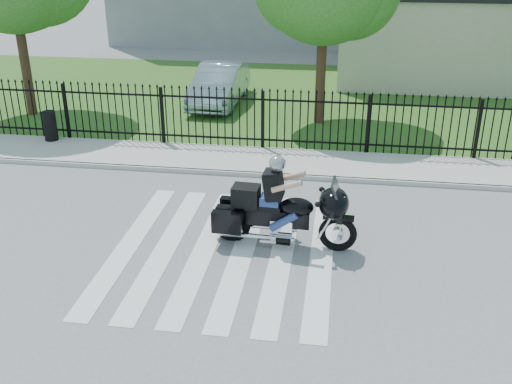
# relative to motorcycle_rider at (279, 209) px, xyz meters

# --- Properties ---
(ground) EXTENTS (120.00, 120.00, 0.00)m
(ground) POSITION_rel_motorcycle_rider_xyz_m (-1.10, -0.46, -0.82)
(ground) COLOR slate
(ground) RESTS_ON ground
(crosswalk) EXTENTS (5.00, 5.50, 0.01)m
(crosswalk) POSITION_rel_motorcycle_rider_xyz_m (-1.10, -0.46, -0.82)
(crosswalk) COLOR silver
(crosswalk) RESTS_ON ground
(sidewalk) EXTENTS (40.00, 2.00, 0.12)m
(sidewalk) POSITION_rel_motorcycle_rider_xyz_m (-1.10, 4.54, -0.76)
(sidewalk) COLOR #ADAAA3
(sidewalk) RESTS_ON ground
(curb) EXTENTS (40.00, 0.12, 0.12)m
(curb) POSITION_rel_motorcycle_rider_xyz_m (-1.10, 3.54, -0.76)
(curb) COLOR #ADAAA3
(curb) RESTS_ON ground
(grass_strip) EXTENTS (40.00, 12.00, 0.02)m
(grass_strip) POSITION_rel_motorcycle_rider_xyz_m (-1.10, 11.54, -0.81)
(grass_strip) COLOR #2C5D20
(grass_strip) RESTS_ON ground
(iron_fence) EXTENTS (26.00, 0.04, 1.80)m
(iron_fence) POSITION_rel_motorcycle_rider_xyz_m (-1.10, 5.54, 0.08)
(iron_fence) COLOR black
(iron_fence) RESTS_ON ground
(building_low) EXTENTS (10.00, 6.00, 3.50)m
(building_low) POSITION_rel_motorcycle_rider_xyz_m (5.90, 15.54, 0.93)
(building_low) COLOR beige
(building_low) RESTS_ON ground
(motorcycle_rider) EXTENTS (3.04, 1.02, 2.01)m
(motorcycle_rider) POSITION_rel_motorcycle_rider_xyz_m (0.00, 0.00, 0.00)
(motorcycle_rider) COLOR black
(motorcycle_rider) RESTS_ON ground
(parked_car) EXTENTS (1.63, 4.40, 1.44)m
(parked_car) POSITION_rel_motorcycle_rider_xyz_m (-3.35, 10.28, -0.08)
(parked_car) COLOR #8FA2B4
(parked_car) RESTS_ON grass_strip
(litter_bin) EXTENTS (0.48, 0.48, 0.89)m
(litter_bin) POSITION_rel_motorcycle_rider_xyz_m (-7.53, 5.24, -0.26)
(litter_bin) COLOR black
(litter_bin) RESTS_ON sidewalk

